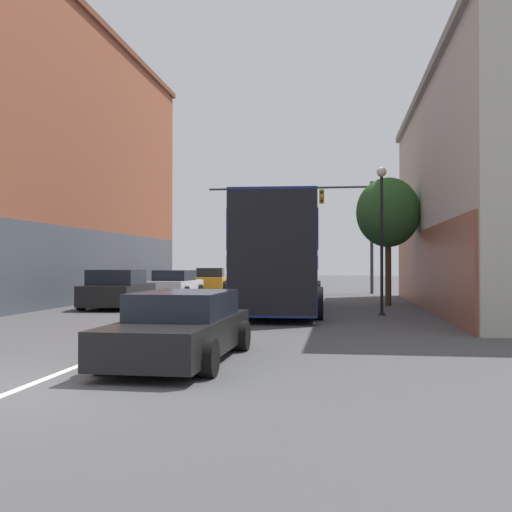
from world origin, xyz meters
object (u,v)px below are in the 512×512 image
bus (282,252)px  parked_car_left_near (175,284)px  hatchback_foreground (181,327)px  street_lamp (382,228)px  street_tree_near (388,213)px  traffic_signal_gantry (320,212)px  parked_car_left_mid (211,280)px  parked_car_left_far (118,290)px

bus → parked_car_left_near: bearing=34.3°
bus → hatchback_foreground: 11.40m
street_lamp → street_tree_near: 4.87m
bus → parked_car_left_near: size_ratio=2.61×
bus → traffic_signal_gantry: bearing=-6.7°
traffic_signal_gantry → street_tree_near: traffic_signal_gantry is taller
parked_car_left_mid → street_lamp: size_ratio=0.94×
bus → parked_car_left_far: bus is taller
street_tree_near → bus: bearing=-140.1°
parked_car_left_near → parked_car_left_far: size_ratio=1.00×
parked_car_left_near → street_lamp: size_ratio=0.84×
hatchback_foreground → street_tree_near: bearing=-16.6°
hatchback_foreground → traffic_signal_gantry: size_ratio=0.48×
bus → parked_car_left_far: (-6.33, 0.38, -1.43)m
parked_car_left_near → parked_car_left_far: 8.08m
parked_car_left_mid → street_tree_near: street_tree_near is taller
parked_car_left_mid → street_lamp: street_lamp is taller
parked_car_left_far → parked_car_left_mid: bearing=-3.5°
parked_car_left_near → parked_car_left_far: bearing=-177.7°
parked_car_left_far → parked_car_left_near: bearing=-3.2°
bus → parked_car_left_far: size_ratio=2.62×
bus → street_lamp: bearing=-114.4°
parked_car_left_near → parked_car_left_far: parked_car_left_far is taller
parked_car_left_mid → traffic_signal_gantry: 8.98m
bus → traffic_signal_gantry: size_ratio=1.14×
parked_car_left_near → traffic_signal_gantry: bearing=-55.5°
street_lamp → street_tree_near: size_ratio=0.94×
street_lamp → traffic_signal_gantry: bearing=99.7°
street_tree_near → parked_car_left_mid: bearing=127.8°
parked_car_left_far → street_lamp: (9.77, -1.77, 2.20)m
parked_car_left_mid → street_lamp: 20.54m
parked_car_left_near → street_tree_near: bearing=-113.8°
hatchback_foreground → parked_car_left_near: bearing=17.2°
parked_car_left_near → parked_car_left_mid: size_ratio=0.90×
parked_car_left_mid → parked_car_left_far: size_ratio=1.11×
street_lamp → street_tree_near: (0.59, 4.75, 0.88)m
street_lamp → hatchback_foreground: bearing=-112.7°
bus → street_tree_near: street_tree_near is taller
parked_car_left_far → street_tree_near: size_ratio=0.79×
bus → street_tree_near: bearing=-52.5°
street_lamp → street_tree_near: bearing=83.0°
traffic_signal_gantry → parked_car_left_near: bearing=-147.8°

